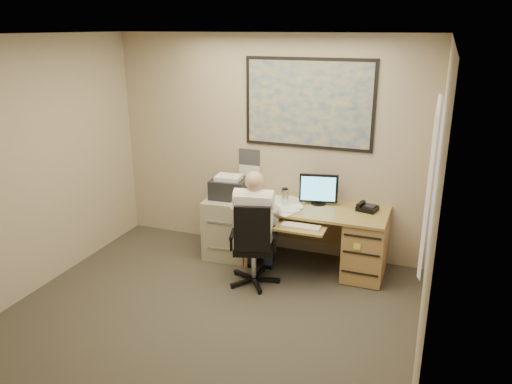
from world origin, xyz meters
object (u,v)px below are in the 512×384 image
(desk, at_px, (345,236))
(filing_cabinet, at_px, (230,220))
(person, at_px, (255,228))
(office_chair, at_px, (251,260))

(desk, height_order, filing_cabinet, desk)
(filing_cabinet, bearing_deg, person, -50.96)
(desk, xyz_separation_m, office_chair, (-0.91, -0.69, -0.15))
(office_chair, xyz_separation_m, person, (0.01, 0.07, 0.36))
(desk, xyz_separation_m, filing_cabinet, (-1.45, -0.03, 0.00))
(desk, xyz_separation_m, person, (-0.90, -0.62, 0.21))
(office_chair, bearing_deg, desk, 21.52)
(desk, bearing_deg, office_chair, -142.73)
(desk, relative_size, filing_cabinet, 1.54)
(filing_cabinet, xyz_separation_m, office_chair, (0.54, -0.66, -0.16))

